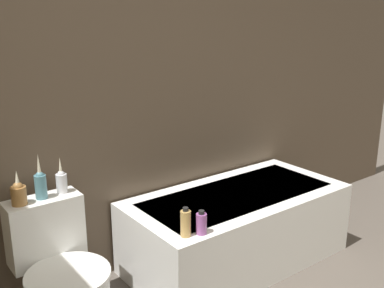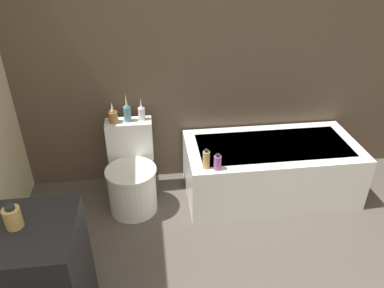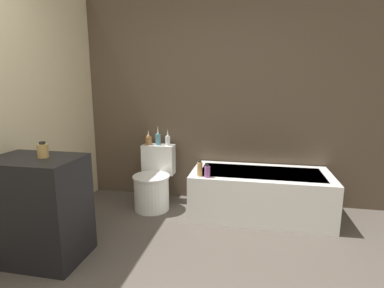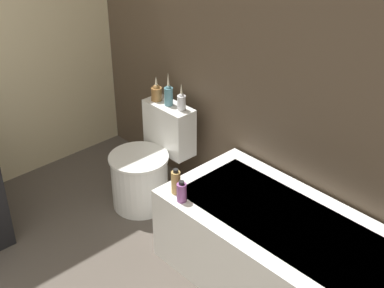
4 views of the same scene
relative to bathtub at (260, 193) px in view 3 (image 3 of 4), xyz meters
name	(u,v)px [view 3 (image 3 of 4)]	position (x,y,z in m)	size (l,w,h in m)	color
wall_back_tiled	(198,97)	(-0.79, 0.42, 1.04)	(6.40, 0.06, 2.60)	brown
bathtub	(260,193)	(0.00, 0.00, 0.00)	(1.52, 0.75, 0.50)	white
toilet	(154,183)	(-1.25, -0.02, 0.04)	(0.43, 0.59, 0.72)	white
vanity_counter	(39,209)	(-1.83, -1.24, 0.18)	(0.72, 0.51, 0.88)	black
soap_bottle_glass	(43,150)	(-1.76, -1.22, 0.68)	(0.09, 0.09, 0.13)	tan
vase_gold	(149,140)	(-1.37, 0.18, 0.53)	(0.08, 0.08, 0.19)	olive
vase_silver	(158,138)	(-1.25, 0.20, 0.55)	(0.06, 0.06, 0.25)	teal
vase_bronze	(168,140)	(-1.13, 0.21, 0.53)	(0.06, 0.06, 0.20)	silver
shampoo_bottle_tall	(200,169)	(-0.64, -0.28, 0.33)	(0.06, 0.06, 0.17)	tan
shampoo_bottle_short	(207,172)	(-0.55, -0.31, 0.31)	(0.06, 0.06, 0.14)	#8C4C8C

